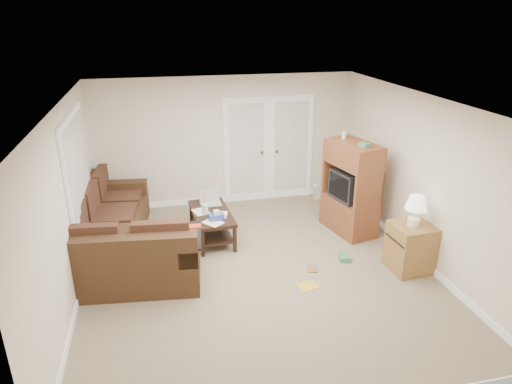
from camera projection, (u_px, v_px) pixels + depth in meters
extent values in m
plane|color=gray|center=(257.00, 270.00, 6.78)|extent=(5.50, 5.50, 0.00)
cube|color=white|center=(258.00, 102.00, 5.86)|extent=(5.00, 5.50, 0.02)
cube|color=#EFE3CF|center=(67.00, 209.00, 5.81)|extent=(0.02, 5.50, 2.50)
cube|color=#EFE3CF|center=(420.00, 179.00, 6.83)|extent=(0.02, 5.50, 2.50)
cube|color=#EFE3CF|center=(226.00, 141.00, 8.81)|extent=(5.00, 0.02, 2.50)
cube|color=#EFE3CF|center=(331.00, 311.00, 3.83)|extent=(5.00, 0.02, 2.50)
cube|color=white|center=(246.00, 152.00, 8.95)|extent=(0.90, 0.04, 2.13)
cube|color=white|center=(290.00, 149.00, 9.14)|extent=(0.90, 0.04, 2.13)
cube|color=white|center=(247.00, 149.00, 8.91)|extent=(0.68, 0.02, 1.80)
cube|color=white|center=(291.00, 147.00, 9.09)|extent=(0.68, 0.02, 1.80)
cube|color=white|center=(76.00, 162.00, 6.61)|extent=(0.04, 1.92, 1.42)
cube|color=white|center=(78.00, 162.00, 6.62)|extent=(0.02, 1.74, 1.24)
cube|color=#422B19|center=(111.00, 231.00, 7.48)|extent=(1.24, 2.56, 0.45)
cube|color=#422B19|center=(85.00, 207.00, 7.28)|extent=(0.53, 2.49, 0.46)
cube|color=#422B19|center=(120.00, 188.00, 8.38)|extent=(0.99, 0.36, 0.24)
cube|color=#45291B|center=(114.00, 215.00, 7.39)|extent=(0.90, 2.42, 0.13)
cube|color=#422B19|center=(130.00, 269.00, 6.39)|extent=(2.03, 1.18, 0.45)
cube|color=#422B19|center=(123.00, 253.00, 5.90)|extent=(1.95, 0.47, 0.46)
cube|color=#422B19|center=(189.00, 244.00, 6.35)|extent=(0.36, 0.99, 0.24)
cube|color=#45291B|center=(129.00, 248.00, 6.36)|extent=(1.89, 0.84, 0.13)
cube|color=black|center=(189.00, 235.00, 6.30)|extent=(0.44, 0.89, 0.03)
cube|color=red|center=(189.00, 227.00, 6.51)|extent=(0.36, 0.17, 0.02)
cube|color=black|center=(211.00, 213.00, 7.57)|extent=(0.68, 1.24, 0.05)
cube|color=black|center=(212.00, 230.00, 7.68)|extent=(0.59, 1.15, 0.03)
cylinder|color=white|center=(205.00, 209.00, 7.45)|extent=(0.10, 0.10, 0.18)
cylinder|color=red|center=(205.00, 200.00, 7.39)|extent=(0.01, 0.01, 0.15)
cube|color=#2F429A|center=(217.00, 217.00, 7.25)|extent=(0.25, 0.15, 0.10)
cube|color=white|center=(213.00, 214.00, 7.46)|extent=(0.44, 0.68, 0.00)
cube|color=brown|center=(349.00, 215.00, 7.93)|extent=(0.75, 1.09, 0.60)
cube|color=brown|center=(354.00, 154.00, 7.53)|extent=(0.75, 1.09, 0.40)
cube|color=black|center=(350.00, 185.00, 7.72)|extent=(0.60, 0.69, 0.50)
cube|color=black|center=(338.00, 187.00, 7.61)|extent=(0.13, 0.50, 0.40)
cube|color=#3D8850|center=(364.00, 145.00, 7.23)|extent=(0.16, 0.20, 0.06)
cylinder|color=white|center=(344.00, 135.00, 7.68)|extent=(0.07, 0.07, 0.12)
cube|color=olive|center=(410.00, 247.00, 6.69)|extent=(0.58, 0.58, 0.72)
cylinder|color=white|center=(414.00, 222.00, 6.54)|extent=(0.18, 0.18, 0.11)
cylinder|color=white|center=(415.00, 213.00, 6.49)|extent=(0.03, 0.03, 0.16)
cone|color=white|center=(416.00, 203.00, 6.43)|extent=(0.31, 0.31, 0.20)
cube|color=white|center=(317.00, 192.00, 9.32)|extent=(0.14, 0.13, 0.31)
cube|color=gold|center=(308.00, 286.00, 6.40)|extent=(0.33, 0.29, 0.01)
cube|color=#3D8850|center=(344.00, 258.00, 7.06)|extent=(0.20, 0.24, 0.08)
imported|color=brown|center=(307.00, 269.00, 6.81)|extent=(0.19, 0.22, 0.01)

